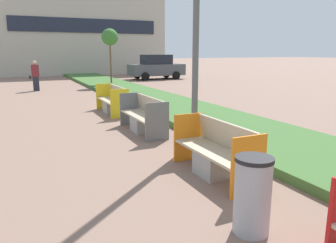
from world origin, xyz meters
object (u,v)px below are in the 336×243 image
(litter_bin, at_px, (252,195))
(sapling_tree_far, at_px, (110,38))
(bench_orange_frame, at_px, (215,155))
(parked_car_distant, at_px, (156,67))
(bench_yellow_frame, at_px, (113,102))
(bench_grey_frame, at_px, (144,118))
(pedestrian_walking, at_px, (35,76))

(litter_bin, bearing_deg, sapling_tree_far, 79.95)
(bench_orange_frame, height_order, parked_car_distant, parked_car_distant)
(litter_bin, relative_size, parked_car_distant, 0.22)
(sapling_tree_far, distance_m, parked_car_distant, 5.97)
(bench_yellow_frame, distance_m, sapling_tree_far, 9.61)
(bench_orange_frame, distance_m, bench_grey_frame, 3.50)
(bench_yellow_frame, xyz_separation_m, litter_bin, (-0.63, -8.29, 0.11))
(bench_grey_frame, xyz_separation_m, sapling_tree_far, (2.42, 11.99, 2.55))
(pedestrian_walking, bearing_deg, bench_yellow_frame, -76.03)
(bench_yellow_frame, relative_size, litter_bin, 2.15)
(bench_orange_frame, height_order, sapling_tree_far, sapling_tree_far)
(bench_orange_frame, height_order, bench_yellow_frame, same)
(litter_bin, xyz_separation_m, sapling_tree_far, (3.05, 17.23, 2.45))
(bench_yellow_frame, height_order, sapling_tree_far, sapling_tree_far)
(bench_orange_frame, relative_size, sapling_tree_far, 0.55)
(pedestrian_walking, bearing_deg, bench_orange_frame, -82.17)
(litter_bin, height_order, parked_car_distant, parked_car_distant)
(bench_orange_frame, relative_size, litter_bin, 2.02)
(litter_bin, relative_size, pedestrian_walking, 0.58)
(bench_grey_frame, xyz_separation_m, bench_yellow_frame, (-0.00, 3.04, -0.00))
(bench_orange_frame, bearing_deg, bench_yellow_frame, 89.99)
(bench_yellow_frame, bearing_deg, litter_bin, -94.35)
(bench_grey_frame, distance_m, pedestrian_walking, 11.33)
(bench_grey_frame, xyz_separation_m, pedestrian_walking, (-2.01, 11.14, 0.45))
(bench_grey_frame, xyz_separation_m, litter_bin, (-0.63, -5.25, 0.11))
(bench_orange_frame, relative_size, parked_car_distant, 0.45)
(bench_yellow_frame, distance_m, parked_car_distant, 14.14)
(bench_grey_frame, distance_m, parked_car_distant, 16.86)
(sapling_tree_far, bearing_deg, bench_yellow_frame, -105.16)
(bench_grey_frame, relative_size, parked_car_distant, 0.49)
(sapling_tree_far, bearing_deg, litter_bin, -100.05)
(bench_grey_frame, relative_size, litter_bin, 2.18)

